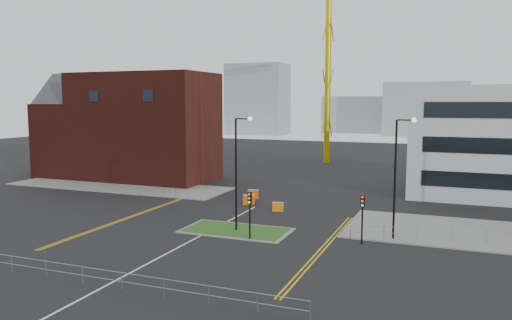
# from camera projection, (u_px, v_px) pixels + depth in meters

# --- Properties ---
(ground) EXTENTS (200.00, 200.00, 0.00)m
(ground) POSITION_uv_depth(u_px,v_px,m) (161.00, 257.00, 33.36)
(ground) COLOR black
(ground) RESTS_ON ground
(pavement_left) EXTENTS (28.00, 8.00, 0.12)m
(pavement_left) POSITION_uv_depth(u_px,v_px,m) (118.00, 186.00, 60.98)
(pavement_left) COLOR slate
(pavement_left) RESTS_ON ground
(pavement_right) EXTENTS (24.00, 10.00, 0.12)m
(pavement_right) POSITION_uv_depth(u_px,v_px,m) (506.00, 236.00, 38.24)
(pavement_right) COLOR slate
(pavement_right) RESTS_ON ground
(island_kerb) EXTENTS (8.60, 4.60, 0.08)m
(island_kerb) POSITION_uv_depth(u_px,v_px,m) (236.00, 231.00, 40.01)
(island_kerb) COLOR slate
(island_kerb) RESTS_ON ground
(grass_island) EXTENTS (8.00, 4.00, 0.12)m
(grass_island) POSITION_uv_depth(u_px,v_px,m) (236.00, 230.00, 40.01)
(grass_island) COLOR #2C551C
(grass_island) RESTS_ON ground
(brick_building) EXTENTS (24.20, 10.07, 14.24)m
(brick_building) POSITION_uv_depth(u_px,v_px,m) (126.00, 128.00, 66.81)
(brick_building) COLOR #451611
(brick_building) RESTS_ON ground
(streetlamp_island) EXTENTS (1.46, 0.36, 9.18)m
(streetlamp_island) POSITION_uv_depth(u_px,v_px,m) (238.00, 164.00, 39.30)
(streetlamp_island) COLOR black
(streetlamp_island) RESTS_ON ground
(streetlamp_right_near) EXTENTS (1.46, 0.36, 9.18)m
(streetlamp_right_near) POSITION_uv_depth(u_px,v_px,m) (398.00, 169.00, 36.77)
(streetlamp_right_near) COLOR black
(streetlamp_right_near) RESTS_ON ground
(traffic_light_island) EXTENTS (0.28, 0.33, 3.65)m
(traffic_light_island) POSITION_uv_depth(u_px,v_px,m) (250.00, 206.00, 37.12)
(traffic_light_island) COLOR black
(traffic_light_island) RESTS_ON ground
(traffic_light_right) EXTENTS (0.28, 0.33, 3.65)m
(traffic_light_right) POSITION_uv_depth(u_px,v_px,m) (362.00, 210.00, 36.04)
(traffic_light_right) COLOR black
(traffic_light_right) RESTS_ON ground
(railing_front) EXTENTS (24.05, 0.05, 1.10)m
(railing_front) POSITION_uv_depth(u_px,v_px,m) (102.00, 274.00, 27.73)
(railing_front) COLOR gray
(railing_front) RESTS_ON ground
(railing_left) EXTENTS (6.05, 0.05, 1.10)m
(railing_left) POSITION_uv_depth(u_px,v_px,m) (164.00, 191.00, 53.92)
(railing_left) COLOR gray
(railing_left) RESTS_ON ground
(railing_right) EXTENTS (19.05, 5.05, 1.10)m
(railing_right) POSITION_uv_depth(u_px,v_px,m) (487.00, 233.00, 36.40)
(railing_right) COLOR gray
(railing_right) RESTS_ON ground
(centre_line) EXTENTS (0.15, 30.00, 0.01)m
(centre_line) POSITION_uv_depth(u_px,v_px,m) (176.00, 249.00, 35.21)
(centre_line) COLOR silver
(centre_line) RESTS_ON ground
(yellow_left_a) EXTENTS (0.12, 24.00, 0.01)m
(yellow_left_a) POSITION_uv_depth(u_px,v_px,m) (136.00, 214.00, 45.88)
(yellow_left_a) COLOR gold
(yellow_left_a) RESTS_ON ground
(yellow_left_b) EXTENTS (0.12, 24.00, 0.01)m
(yellow_left_b) POSITION_uv_depth(u_px,v_px,m) (139.00, 215.00, 45.77)
(yellow_left_b) COLOR gold
(yellow_left_b) RESTS_ON ground
(yellow_right_a) EXTENTS (0.12, 20.00, 0.01)m
(yellow_right_a) POSITION_uv_depth(u_px,v_px,m) (321.00, 248.00, 35.43)
(yellow_right_a) COLOR gold
(yellow_right_a) RESTS_ON ground
(yellow_right_b) EXTENTS (0.12, 20.00, 0.01)m
(yellow_right_b) POSITION_uv_depth(u_px,v_px,m) (325.00, 248.00, 35.32)
(yellow_right_b) COLOR gold
(yellow_right_b) RESTS_ON ground
(skyline_a) EXTENTS (18.00, 12.00, 22.00)m
(skyline_a) POSITION_uv_depth(u_px,v_px,m) (258.00, 99.00, 157.51)
(skyline_a) COLOR gray
(skyline_a) RESTS_ON ground
(skyline_b) EXTENTS (24.00, 12.00, 16.00)m
(skyline_b) POSITION_uv_depth(u_px,v_px,m) (426.00, 109.00, 148.82)
(skyline_b) COLOR gray
(skyline_b) RESTS_ON ground
(skyline_d) EXTENTS (30.00, 12.00, 12.00)m
(skyline_d) POSITION_uv_depth(u_px,v_px,m) (370.00, 115.00, 164.87)
(skyline_d) COLOR gray
(skyline_d) RESTS_ON ground
(barrier_left) EXTENTS (1.19, 0.57, 0.96)m
(barrier_left) POSITION_uv_depth(u_px,v_px,m) (253.00, 194.00, 53.23)
(barrier_left) COLOR #DF5D0C
(barrier_left) RESTS_ON ground
(barrier_mid) EXTENTS (1.07, 0.44, 0.88)m
(barrier_mid) POSITION_uv_depth(u_px,v_px,m) (278.00, 207.00, 47.07)
(barrier_mid) COLOR orange
(barrier_mid) RESTS_ON ground
(barrier_right) EXTENTS (1.23, 0.78, 0.98)m
(barrier_right) POSITION_uv_depth(u_px,v_px,m) (249.00, 199.00, 50.22)
(barrier_right) COLOR #D75E0B
(barrier_right) RESTS_ON ground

